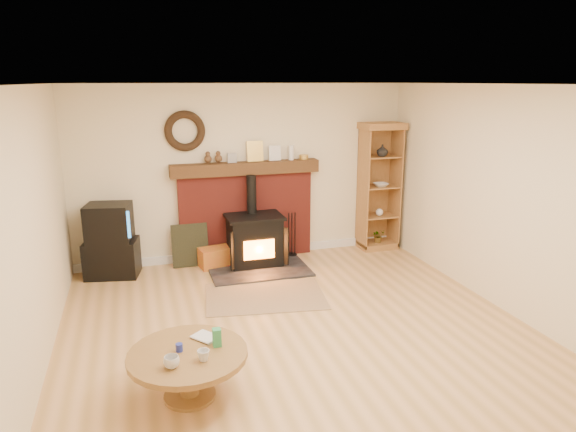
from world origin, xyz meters
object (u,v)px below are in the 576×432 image
object	(u,v)px
tv_unit	(111,242)
curio_cabinet	(378,186)
coffee_table	(188,361)
wood_stove	(255,242)

from	to	relation	value
tv_unit	curio_cabinet	xyz separation A→B (m)	(4.08, 0.09, 0.52)
coffee_table	tv_unit	bearing A→B (deg)	102.26
curio_cabinet	coffee_table	xyz separation A→B (m)	(-3.38, -3.28, -0.66)
wood_stove	curio_cabinet	xyz separation A→B (m)	(2.09, 0.28, 0.64)
tv_unit	coffee_table	bearing A→B (deg)	-77.74
curio_cabinet	wood_stove	bearing A→B (deg)	-172.36
tv_unit	curio_cabinet	bearing A→B (deg)	1.23
wood_stove	coffee_table	world-z (taller)	wood_stove
tv_unit	wood_stove	bearing A→B (deg)	-5.55
wood_stove	tv_unit	distance (m)	2.00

